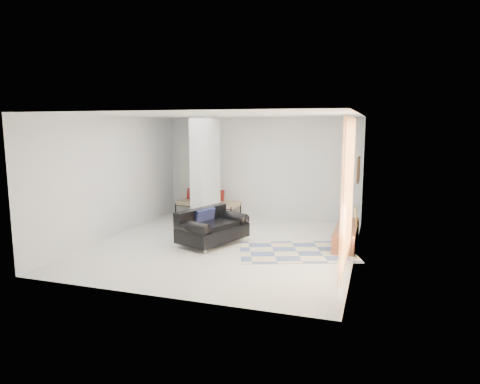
% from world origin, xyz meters
% --- Properties ---
extents(floor, '(6.00, 6.00, 0.00)m').
position_xyz_m(floor, '(0.00, 0.00, 0.00)').
color(floor, white).
rests_on(floor, ground).
extents(ceiling, '(6.00, 6.00, 0.00)m').
position_xyz_m(ceiling, '(0.00, 0.00, 2.80)').
color(ceiling, white).
rests_on(ceiling, wall_back).
extents(wall_back, '(6.00, 0.00, 6.00)m').
position_xyz_m(wall_back, '(0.00, 3.00, 1.40)').
color(wall_back, silver).
rests_on(wall_back, ground).
extents(wall_front, '(6.00, 0.00, 6.00)m').
position_xyz_m(wall_front, '(0.00, -3.00, 1.40)').
color(wall_front, silver).
rests_on(wall_front, ground).
extents(wall_left, '(0.00, 6.00, 6.00)m').
position_xyz_m(wall_left, '(-2.75, 0.00, 1.40)').
color(wall_left, silver).
rests_on(wall_left, ground).
extents(wall_right, '(0.00, 6.00, 6.00)m').
position_xyz_m(wall_right, '(2.75, 0.00, 1.40)').
color(wall_right, silver).
rests_on(wall_right, ground).
extents(partition_column, '(0.35, 1.20, 2.80)m').
position_xyz_m(partition_column, '(-1.10, 1.60, 1.40)').
color(partition_column, silver).
rests_on(partition_column, floor).
extents(hallway_door, '(0.85, 0.06, 2.04)m').
position_xyz_m(hallway_door, '(-2.10, 2.96, 1.02)').
color(hallway_door, silver).
rests_on(hallway_door, floor).
extents(curtain, '(0.00, 2.55, 2.55)m').
position_xyz_m(curtain, '(2.67, -1.15, 1.45)').
color(curtain, orange).
rests_on(curtain, wall_right).
extents(wall_art, '(0.04, 0.45, 0.55)m').
position_xyz_m(wall_art, '(2.72, 0.90, 1.65)').
color(wall_art, '#351F0E').
rests_on(wall_art, wall_right).
extents(media_console, '(0.45, 1.92, 0.80)m').
position_xyz_m(media_console, '(2.52, 0.90, 0.20)').
color(media_console, brown).
rests_on(media_console, floor).
extents(loveseat, '(1.37, 1.74, 0.76)m').
position_xyz_m(loveseat, '(-0.33, 0.01, 0.36)').
color(loveseat, silver).
rests_on(loveseat, floor).
extents(daybed, '(1.79, 0.84, 0.77)m').
position_xyz_m(daybed, '(-1.48, 2.63, 0.42)').
color(daybed, black).
rests_on(daybed, floor).
extents(area_rug, '(2.71, 2.24, 0.01)m').
position_xyz_m(area_rug, '(1.60, -0.04, 0.01)').
color(area_rug, beige).
rests_on(area_rug, floor).
extents(cylinder_lamp, '(0.11, 0.11, 0.62)m').
position_xyz_m(cylinder_lamp, '(2.50, 0.14, 0.71)').
color(cylinder_lamp, white).
rests_on(cylinder_lamp, media_console).
extents(bronze_figurine, '(0.12, 0.12, 0.22)m').
position_xyz_m(bronze_figurine, '(2.47, 1.60, 0.51)').
color(bronze_figurine, '#302115').
rests_on(bronze_figurine, media_console).
extents(vase, '(0.21, 0.21, 0.20)m').
position_xyz_m(vase, '(2.47, 0.53, 0.50)').
color(vase, silver).
rests_on(vase, media_console).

